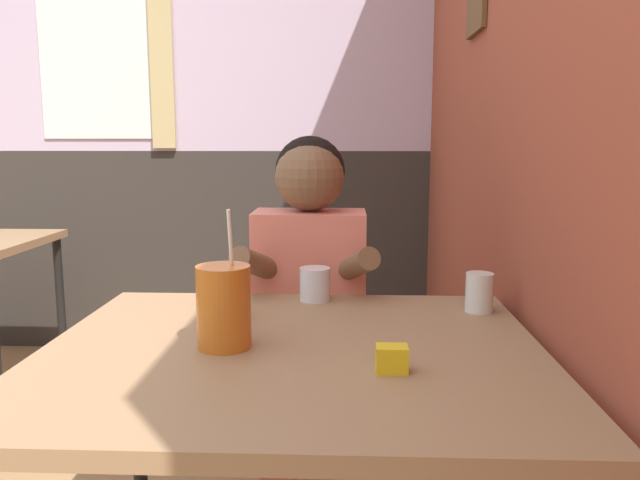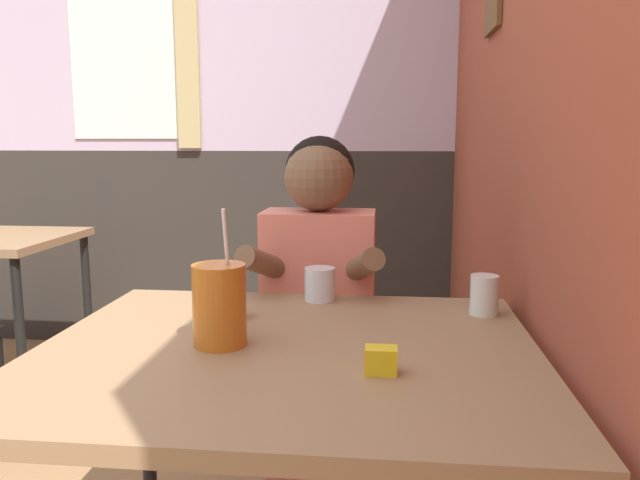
{
  "view_description": "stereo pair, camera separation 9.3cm",
  "coord_description": "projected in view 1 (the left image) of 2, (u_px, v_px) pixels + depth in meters",
  "views": [
    {
      "loc": [
        1.0,
        -0.84,
        1.16
      ],
      "look_at": [
        0.94,
        0.6,
        0.92
      ],
      "focal_mm": 35.0,
      "sensor_mm": 36.0,
      "label": 1
    },
    {
      "loc": [
        1.09,
        -0.83,
        1.16
      ],
      "look_at": [
        0.94,
        0.6,
        0.92
      ],
      "focal_mm": 35.0,
      "sensor_mm": 36.0,
      "label": 2
    }
  ],
  "objects": [
    {
      "name": "main_table",
      "position": [
        293.0,
        373.0,
        1.32
      ],
      "size": [
        1.06,
        0.91,
        0.72
      ],
      "color": "#93704C",
      "rests_on": "ground_plane"
    },
    {
      "name": "back_wall",
      "position": [
        158.0,
        102.0,
        3.32
      ],
      "size": [
        5.88,
        0.09,
        2.7
      ],
      "color": "silver",
      "rests_on": "ground_plane"
    },
    {
      "name": "brick_wall_right",
      "position": [
        493.0,
        79.0,
        2.01
      ],
      "size": [
        0.08,
        4.48,
        2.7
      ],
      "color": "brown",
      "rests_on": "ground_plane"
    },
    {
      "name": "person_seated",
      "position": [
        310.0,
        313.0,
        1.94
      ],
      "size": [
        0.42,
        0.41,
        1.17
      ],
      "color": "#EA7F6B",
      "rests_on": "ground_plane"
    },
    {
      "name": "condiment_mustard",
      "position": [
        392.0,
        359.0,
        1.17
      ],
      "size": [
        0.06,
        0.04,
        0.05
      ],
      "color": "yellow",
      "rests_on": "main_table"
    },
    {
      "name": "cocktail_pitcher",
      "position": [
        224.0,
        306.0,
        1.3
      ],
      "size": [
        0.11,
        0.11,
        0.29
      ],
      "color": "#C6661E",
      "rests_on": "main_table"
    },
    {
      "name": "glass_center",
      "position": [
        479.0,
        292.0,
        1.58
      ],
      "size": [
        0.07,
        0.07,
        0.1
      ],
      "color": "silver",
      "rests_on": "main_table"
    },
    {
      "name": "glass_near_pitcher",
      "position": [
        315.0,
        284.0,
        1.69
      ],
      "size": [
        0.08,
        0.08,
        0.09
      ],
      "color": "silver",
      "rests_on": "main_table"
    },
    {
      "name": "condiment_ketchup",
      "position": [
        231.0,
        309.0,
        1.52
      ],
      "size": [
        0.06,
        0.04,
        0.05
      ],
      "color": "#B7140F",
      "rests_on": "main_table"
    }
  ]
}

